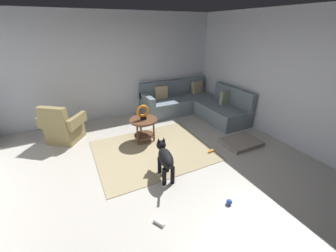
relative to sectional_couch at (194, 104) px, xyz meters
The scene contains 13 objects.
ground_plane 2.85m from the sectional_couch, 134.68° to the right, with size 6.00×6.00×0.10m, color #B7B2A8.
wall_back 2.44m from the sectional_couch, 155.09° to the left, with size 6.00×0.12×2.70m, color silver.
wall_right 2.47m from the sectional_couch, 64.81° to the right, with size 0.12×6.00×2.70m, color silver.
area_rug 2.28m from the sectional_couch, 144.49° to the right, with size 2.30×1.90×0.01m, color tan.
sectional_couch is the anchor object (origin of this frame).
armchair 3.45m from the sectional_couch, behind, with size 1.00×0.96×0.88m.
side_table 2.05m from the sectional_couch, 155.17° to the right, with size 0.60×0.60×0.54m.
torus_sculpture 2.09m from the sectional_couch, 155.17° to the right, with size 0.28×0.08×0.33m.
dog_bed_mat 1.95m from the sectional_couch, 90.36° to the right, with size 0.80×0.60×0.09m, color gray.
dog 2.92m from the sectional_couch, 132.35° to the right, with size 0.31×0.84×0.63m.
dog_toy_ball 3.45m from the sectional_couch, 114.11° to the right, with size 0.08×0.08×0.08m, color blue.
dog_toy_rope 3.88m from the sectional_couch, 129.44° to the right, with size 0.05×0.05×0.16m, color silver.
dog_toy_bone 2.09m from the sectional_couch, 112.75° to the right, with size 0.18×0.06×0.06m, color orange.
Camera 1 is at (-1.20, -2.70, 2.35)m, focal length 22.03 mm.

